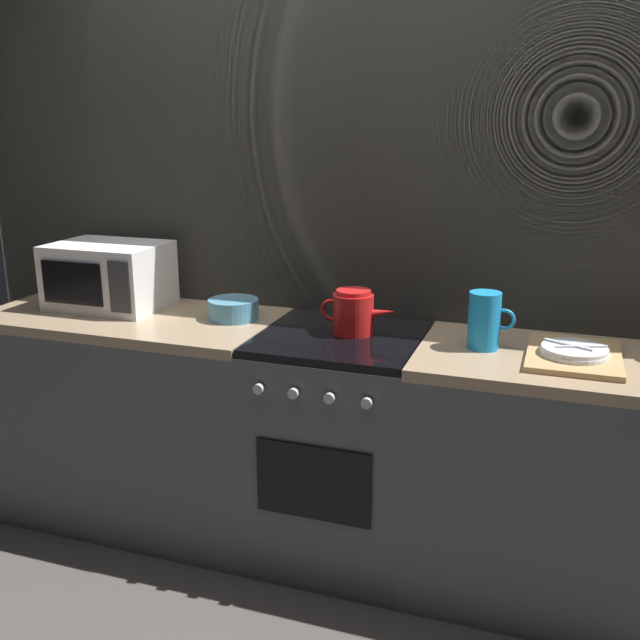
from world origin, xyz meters
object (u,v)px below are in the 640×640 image
microwave (109,275)px  dish_pile (574,354)px  stove_unit (339,446)px  pitcher (485,320)px  mixing_bowl (233,309)px  kettle (354,312)px

microwave → dish_pile: 1.86m
stove_unit → microwave: (-1.04, 0.07, 0.59)m
microwave → dish_pile: (1.86, -0.09, -0.12)m
pitcher → stove_unit: bearing=-178.4°
stove_unit → mixing_bowl: (-0.47, 0.07, 0.49)m
mixing_bowl → microwave: bearing=179.8°
mixing_bowl → pitcher: 0.99m
mixing_bowl → dish_pile: size_ratio=0.50×
microwave → mixing_bowl: microwave is taller
dish_pile → microwave: bearing=177.4°
microwave → kettle: microwave is taller
kettle → microwave: bearing=178.0°
mixing_bowl → kettle: bearing=-4.1°
microwave → pitcher: bearing=-2.2°
microwave → kettle: 1.08m
kettle → dish_pile: bearing=-3.5°
stove_unit → pitcher: size_ratio=4.50×
pitcher → mixing_bowl: bearing=176.6°
kettle → dish_pile: (0.78, -0.05, -0.06)m
stove_unit → mixing_bowl: bearing=171.2°
mixing_bowl → dish_pile: 1.29m
dish_pile → kettle: bearing=176.5°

